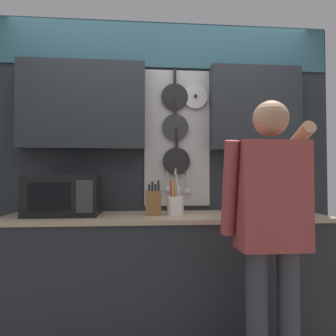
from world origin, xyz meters
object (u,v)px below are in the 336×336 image
Objects in this scene: utensil_crock at (175,204)px; person at (271,219)px; microwave at (63,195)px; knife_block at (154,202)px.

utensil_crock is 0.21× the size of person.
microwave is 0.81m from utensil_crock.
knife_block is (0.65, 0.00, -0.05)m from microwave.
microwave is 1.42m from person.
microwave is 1.47× the size of utensil_crock.
person is (0.47, -0.63, -0.04)m from utensil_crock.
microwave is 0.65m from knife_block.
person is (1.27, -0.63, -0.11)m from microwave.
knife_block is 0.89m from person.
knife_block is 0.16m from utensil_crock.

